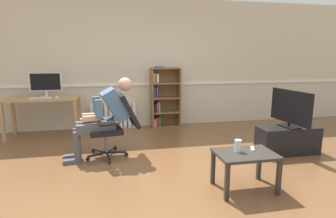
# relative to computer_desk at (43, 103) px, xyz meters

# --- Properties ---
(ground_plane) EXTENTS (18.00, 18.00, 0.00)m
(ground_plane) POSITION_rel_computer_desk_xyz_m (1.98, -2.15, -0.65)
(ground_plane) COLOR brown
(back_wall) EXTENTS (12.00, 0.13, 2.70)m
(back_wall) POSITION_rel_computer_desk_xyz_m (1.98, 0.50, 0.70)
(back_wall) COLOR beige
(back_wall) RESTS_ON ground_plane
(computer_desk) EXTENTS (1.31, 0.63, 0.76)m
(computer_desk) POSITION_rel_computer_desk_xyz_m (0.00, 0.00, 0.00)
(computer_desk) COLOR tan
(computer_desk) RESTS_ON ground_plane
(imac_monitor) EXTENTS (0.57, 0.14, 0.46)m
(imac_monitor) POSITION_rel_computer_desk_xyz_m (0.07, 0.08, 0.37)
(imac_monitor) COLOR silver
(imac_monitor) RESTS_ON computer_desk
(keyboard) EXTENTS (0.40, 0.12, 0.02)m
(keyboard) POSITION_rel_computer_desk_xyz_m (0.01, -0.14, 0.12)
(keyboard) COLOR silver
(keyboard) RESTS_ON computer_desk
(computer_mouse) EXTENTS (0.06, 0.10, 0.03)m
(computer_mouse) POSITION_rel_computer_desk_xyz_m (0.29, -0.12, 0.12)
(computer_mouse) COLOR white
(computer_mouse) RESTS_ON computer_desk
(bookshelf) EXTENTS (0.62, 0.29, 1.30)m
(bookshelf) POSITION_rel_computer_desk_xyz_m (2.35, 0.29, -0.02)
(bookshelf) COLOR brown
(bookshelf) RESTS_ON ground_plane
(radiator) EXTENTS (0.95, 0.08, 0.53)m
(radiator) POSITION_rel_computer_desk_xyz_m (1.29, 0.39, -0.38)
(radiator) COLOR white
(radiator) RESTS_ON ground_plane
(office_chair) EXTENTS (0.83, 0.63, 0.96)m
(office_chair) POSITION_rel_computer_desk_xyz_m (1.32, -1.29, -0.13)
(office_chair) COLOR black
(office_chair) RESTS_ON ground_plane
(person_seated) EXTENTS (1.05, 0.47, 1.20)m
(person_seated) POSITION_rel_computer_desk_xyz_m (1.15, -1.32, -0.00)
(person_seated) COLOR #4C4C51
(person_seated) RESTS_ON ground_plane
(tv_stand) EXTENTS (0.95, 0.36, 0.43)m
(tv_stand) POSITION_rel_computer_desk_xyz_m (3.96, -1.73, -0.44)
(tv_stand) COLOR black
(tv_stand) RESTS_ON ground_plane
(tv_screen) EXTENTS (0.23, 0.84, 0.57)m
(tv_screen) POSITION_rel_computer_desk_xyz_m (3.96, -1.73, 0.08)
(tv_screen) COLOR black
(tv_screen) RESTS_ON tv_stand
(coffee_table) EXTENTS (0.66, 0.47, 0.44)m
(coffee_table) POSITION_rel_computer_desk_xyz_m (2.73, -2.69, -0.28)
(coffee_table) COLOR #332D28
(coffee_table) RESTS_ON ground_plane
(drinking_glass) EXTENTS (0.08, 0.08, 0.14)m
(drinking_glass) POSITION_rel_computer_desk_xyz_m (2.66, -2.64, -0.14)
(drinking_glass) COLOR silver
(drinking_glass) RESTS_ON coffee_table
(spare_remote) EXTENTS (0.10, 0.15, 0.02)m
(spare_remote) POSITION_rel_computer_desk_xyz_m (2.86, -2.61, -0.20)
(spare_remote) COLOR white
(spare_remote) RESTS_ON coffee_table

